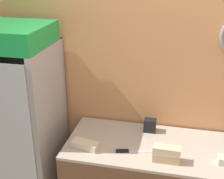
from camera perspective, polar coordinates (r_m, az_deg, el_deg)
The scene contains 7 objects.
wall_back at distance 2.94m, azimuth 12.81°, elevation 0.80°, with size 5.20×0.09×2.70m.
beverage_cooler at distance 3.10m, azimuth -15.99°, elevation -4.62°, with size 0.67×0.68×1.93m.
sandwich_stack_bottom at distance 2.58m, azimuth 9.88°, elevation -12.14°, with size 0.22×0.09×0.07m.
sandwich_stack_middle at distance 2.54m, azimuth 9.99°, elevation -10.92°, with size 0.22×0.10×0.07m.
sandwich_flat_left at distance 2.71m, azimuth -4.91°, elevation -10.06°, with size 0.25×0.14×0.06m.
chefs_knife at distance 2.66m, azimuth 3.13°, elevation -11.16°, with size 0.31×0.12×0.02m.
napkin_dispenser at distance 2.94m, azimuth 6.97°, elevation -6.53°, with size 0.11×0.09×0.12m.
Camera 1 is at (-0.05, -1.41, 2.44)m, focal length 50.00 mm.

